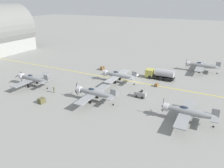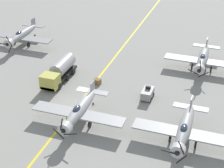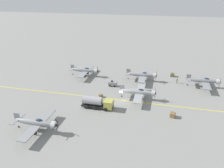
# 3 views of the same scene
# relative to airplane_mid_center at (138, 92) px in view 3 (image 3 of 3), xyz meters

# --- Properties ---
(ground_plane) EXTENTS (400.00, 400.00, 0.00)m
(ground_plane) POSITION_rel_airplane_mid_center_xyz_m (2.06, -3.89, -2.01)
(ground_plane) COLOR gray
(taxiway_stripe) EXTENTS (0.30, 160.00, 0.01)m
(taxiway_stripe) POSITION_rel_airplane_mid_center_xyz_m (2.06, -3.89, -2.01)
(taxiway_stripe) COLOR yellow
(taxiway_stripe) RESTS_ON ground
(airplane_mid_center) EXTENTS (12.00, 9.98, 3.78)m
(airplane_mid_center) POSITION_rel_airplane_mid_center_xyz_m (0.00, 0.00, 0.00)
(airplane_mid_center) COLOR #979A9C
(airplane_mid_center) RESTS_ON ground
(airplane_far_left) EXTENTS (12.00, 9.98, 3.65)m
(airplane_far_left) POSITION_rel_airplane_mid_center_xyz_m (-12.53, 18.39, 0.00)
(airplane_far_left) COLOR gray
(airplane_far_left) RESTS_ON ground
(airplane_near_right) EXTENTS (12.00, 9.98, 3.65)m
(airplane_near_right) POSITION_rel_airplane_mid_center_xyz_m (19.69, -18.93, 0.00)
(airplane_near_right) COLOR gray
(airplane_near_right) RESTS_ON ground
(airplane_near_left) EXTENTS (12.00, 9.98, 3.80)m
(airplane_near_left) POSITION_rel_airplane_mid_center_xyz_m (-12.65, -19.99, 0.00)
(airplane_near_left) COLOR gray
(airplane_near_left) RESTS_ON ground
(airplane_mid_left) EXTENTS (12.00, 9.98, 3.67)m
(airplane_mid_left) POSITION_rel_airplane_mid_center_xyz_m (-13.06, -0.44, -0.00)
(airplane_mid_left) COLOR gray
(airplane_mid_left) RESTS_ON ground
(fuel_tanker) EXTENTS (2.68, 8.00, 2.98)m
(fuel_tanker) POSITION_rel_airplane_mid_center_xyz_m (7.40, -9.29, -0.50)
(fuel_tanker) COLOR black
(fuel_tanker) RESTS_ON ground
(tow_tractor) EXTENTS (1.57, 2.60, 1.79)m
(tow_tractor) POSITION_rel_airplane_mid_center_xyz_m (-6.56, -8.72, -1.22)
(tow_tractor) COLOR gray
(tow_tractor) RESTS_ON ground
(ground_crew_walking) EXTENTS (0.37, 0.37, 1.68)m
(ground_crew_walking) POSITION_rel_airplane_mid_center_xyz_m (-13.58, 10.66, -1.10)
(ground_crew_walking) COLOR #515638
(ground_crew_walking) RESTS_ON ground
(supply_crate_by_tanker) EXTENTS (1.52, 1.33, 1.14)m
(supply_crate_by_tanker) POSITION_rel_airplane_mid_center_xyz_m (-19.10, 9.34, -1.44)
(supply_crate_by_tanker) COLOR brown
(supply_crate_by_tanker) RESTS_ON ground
(supply_crate_mid_lane) EXTENTS (1.14, 1.02, 0.82)m
(supply_crate_mid_lane) POSITION_rel_airplane_mid_center_xyz_m (1.55, -10.17, -1.60)
(supply_crate_mid_lane) COLOR brown
(supply_crate_mid_lane) RESTS_ON ground
(supply_crate_outboard) EXTENTS (1.52, 1.36, 1.09)m
(supply_crate_outboard) POSITION_rel_airplane_mid_center_xyz_m (7.40, 9.15, -1.46)
(supply_crate_outboard) COLOR brown
(supply_crate_outboard) RESTS_ON ground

